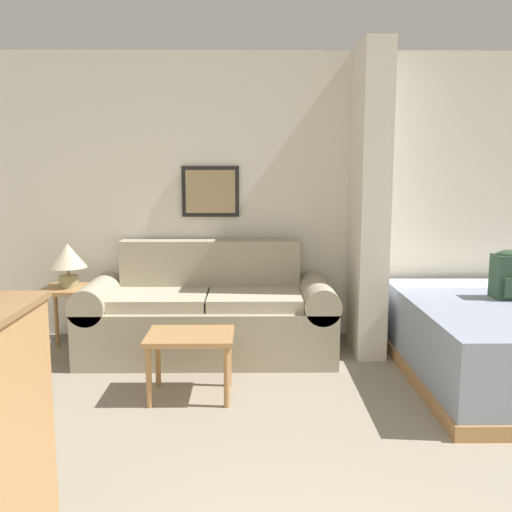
# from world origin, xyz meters

# --- Properties ---
(wall_back) EXTENTS (7.10, 0.16, 2.60)m
(wall_back) POSITION_xyz_m (-0.00, 4.30, 1.29)
(wall_back) COLOR silver
(wall_back) RESTS_ON ground_plane
(wall_partition_pillar) EXTENTS (0.24, 0.62, 2.60)m
(wall_partition_pillar) POSITION_xyz_m (0.97, 3.93, 1.30)
(wall_partition_pillar) COLOR silver
(wall_partition_pillar) RESTS_ON ground_plane
(couch) EXTENTS (2.13, 0.84, 0.95)m
(couch) POSITION_xyz_m (-0.39, 3.82, 0.35)
(couch) COLOR tan
(couch) RESTS_ON ground_plane
(coffee_table) EXTENTS (0.60, 0.46, 0.45)m
(coffee_table) POSITION_xyz_m (-0.45, 2.91, 0.39)
(coffee_table) COLOR #B27F4C
(coffee_table) RESTS_ON ground_plane
(side_table) EXTENTS (0.44, 0.44, 0.58)m
(side_table) POSITION_xyz_m (-1.58, 3.86, 0.48)
(side_table) COLOR #B27F4C
(side_table) RESTS_ON ground_plane
(table_lamp) EXTENTS (0.32, 0.32, 0.38)m
(table_lamp) POSITION_xyz_m (-1.58, 3.86, 0.83)
(table_lamp) COLOR tan
(table_lamp) RESTS_ON side_table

